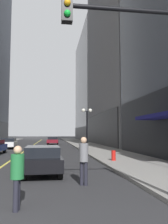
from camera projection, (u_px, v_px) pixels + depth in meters
name	position (u px, v px, depth m)	size (l,w,h in m)	color
ground_plane	(33.00, 145.00, 37.39)	(200.00, 200.00, 0.00)	#2D2D30
sidewalk_right	(85.00, 145.00, 38.51)	(4.50, 78.00, 0.15)	gray
lane_centre_stripe	(33.00, 145.00, 37.39)	(0.16, 70.00, 0.01)	#E5D64C
building_right_far	(106.00, 88.00, 65.71)	(14.57, 26.00, 28.89)	gray
storefront_awning_right	(164.00, 116.00, 14.60)	(1.60, 5.74, 3.12)	navy
car_black	(42.00, 159.00, 11.31)	(1.87, 4.19, 1.32)	black
car_white	(8.00, 143.00, 29.72)	(2.03, 4.37, 1.32)	silver
car_maroon	(53.00, 140.00, 40.36)	(2.03, 4.42, 1.32)	maroon
pedestrian_in_green_parka	(17.00, 173.00, 6.02)	(0.38, 0.38, 1.62)	black
pedestrian_in_grey_suit	(84.00, 157.00, 8.93)	(0.45, 0.45, 1.80)	black
traffic_light_near_right	(149.00, 64.00, 6.23)	(3.43, 0.35, 5.65)	black
street_lamp_right_mid	(87.00, 120.00, 24.15)	(1.06, 0.36, 4.43)	black
fire_hydrant_right	(114.00, 157.00, 15.58)	(0.28, 0.28, 0.80)	red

